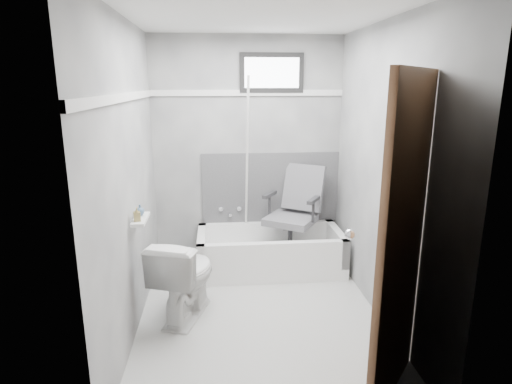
{
  "coord_description": "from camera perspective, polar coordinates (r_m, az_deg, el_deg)",
  "views": [
    {
      "loc": [
        -0.34,
        -3.23,
        1.92
      ],
      "look_at": [
        0.0,
        0.35,
        1.0
      ],
      "focal_mm": 30.0,
      "sensor_mm": 36.0,
      "label": 1
    }
  ],
  "objects": [
    {
      "name": "floor",
      "position": [
        3.77,
        0.52,
        -16.24
      ],
      "size": [
        2.6,
        2.6,
        0.0
      ],
      "primitive_type": "plane",
      "color": "silver",
      "rests_on": "ground"
    },
    {
      "name": "ceiling",
      "position": [
        3.28,
        0.62,
        22.76
      ],
      "size": [
        2.6,
        2.6,
        0.0
      ],
      "primitive_type": "plane",
      "rotation": [
        3.14,
        0.0,
        0.0
      ],
      "color": "silver",
      "rests_on": "floor"
    },
    {
      "name": "wall_back",
      "position": [
        4.6,
        -1.12,
        5.34
      ],
      "size": [
        2.0,
        0.02,
        2.4
      ],
      "primitive_type": "cube",
      "color": "slate",
      "rests_on": "floor"
    },
    {
      "name": "wall_front",
      "position": [
        2.09,
        4.29,
        -5.87
      ],
      "size": [
        2.0,
        0.02,
        2.4
      ],
      "primitive_type": "cube",
      "color": "slate",
      "rests_on": "floor"
    },
    {
      "name": "wall_left",
      "position": [
        3.37,
        -16.58,
        1.43
      ],
      "size": [
        0.02,
        2.6,
        2.4
      ],
      "primitive_type": "cube",
      "color": "slate",
      "rests_on": "floor"
    },
    {
      "name": "wall_right",
      "position": [
        3.57,
        16.76,
        2.1
      ],
      "size": [
        0.02,
        2.6,
        2.4
      ],
      "primitive_type": "cube",
      "color": "slate",
      "rests_on": "floor"
    },
    {
      "name": "bathtub",
      "position": [
        4.53,
        1.89,
        -7.84
      ],
      "size": [
        1.5,
        0.7,
        0.42
      ],
      "primitive_type": null,
      "color": "white",
      "rests_on": "floor"
    },
    {
      "name": "office_chair",
      "position": [
        4.48,
        4.65,
        -2.81
      ],
      "size": [
        0.77,
        0.77,
        0.97
      ],
      "primitive_type": null,
      "rotation": [
        0.0,
        0.0,
        -0.56
      ],
      "color": "#5E5D62",
      "rests_on": "bathtub"
    },
    {
      "name": "toilet",
      "position": [
        3.68,
        -9.45,
        -11.09
      ],
      "size": [
        0.61,
        0.81,
        0.7
      ],
      "primitive_type": "imported",
      "rotation": [
        0.0,
        0.0,
        2.81
      ],
      "color": "white",
      "rests_on": "floor"
    },
    {
      "name": "door",
      "position": [
        2.53,
        26.87,
        -8.63
      ],
      "size": [
        0.78,
        0.78,
        2.0
      ],
      "primitive_type": null,
      "color": "brown",
      "rests_on": "floor"
    },
    {
      "name": "window",
      "position": [
        4.55,
        2.1,
        15.6
      ],
      "size": [
        0.66,
        0.04,
        0.4
      ],
      "primitive_type": null,
      "color": "black",
      "rests_on": "wall_back"
    },
    {
      "name": "backerboard",
      "position": [
        4.69,
        1.96,
        0.54
      ],
      "size": [
        1.5,
        0.02,
        0.78
      ],
      "primitive_type": "cube",
      "color": "#4C4C4F",
      "rests_on": "wall_back"
    },
    {
      "name": "trim_back",
      "position": [
        4.53,
        -1.15,
        13.08
      ],
      "size": [
        2.0,
        0.02,
        0.06
      ],
      "primitive_type": "cube",
      "color": "white",
      "rests_on": "wall_back"
    },
    {
      "name": "trim_left",
      "position": [
        3.3,
        -17.13,
        12.0
      ],
      "size": [
        0.02,
        2.6,
        0.06
      ],
      "primitive_type": "cube",
      "color": "white",
      "rests_on": "wall_left"
    },
    {
      "name": "pole",
      "position": [
        4.39,
        -1.22,
        2.91
      ],
      "size": [
        0.02,
        0.54,
        1.89
      ],
      "primitive_type": "cylinder",
      "rotation": [
        0.27,
        0.0,
        0.0
      ],
      "color": "white",
      "rests_on": "bathtub"
    },
    {
      "name": "shelf",
      "position": [
        3.42,
        -15.14,
        -3.53
      ],
      "size": [
        0.1,
        0.32,
        0.02
      ],
      "primitive_type": "cube",
      "color": "white",
      "rests_on": "wall_left"
    },
    {
      "name": "soap_bottle_a",
      "position": [
        3.33,
        -15.6,
        -2.87
      ],
      "size": [
        0.06,
        0.06,
        0.11
      ],
      "primitive_type": "imported",
      "rotation": [
        0.0,
        0.0,
        0.28
      ],
      "color": "olive",
      "rests_on": "shelf"
    },
    {
      "name": "soap_bottle_b",
      "position": [
        3.46,
        -15.21,
        -2.29
      ],
      "size": [
        0.08,
        0.08,
        0.08
      ],
      "primitive_type": "imported",
      "rotation": [
        0.0,
        0.0,
        0.31
      ],
      "color": "#476483",
      "rests_on": "shelf"
    },
    {
      "name": "faucet",
      "position": [
        4.71,
        -3.48,
        -2.6
      ],
      "size": [
        0.26,
        0.1,
        0.16
      ],
      "primitive_type": null,
      "color": "silver",
      "rests_on": "wall_back"
    }
  ]
}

